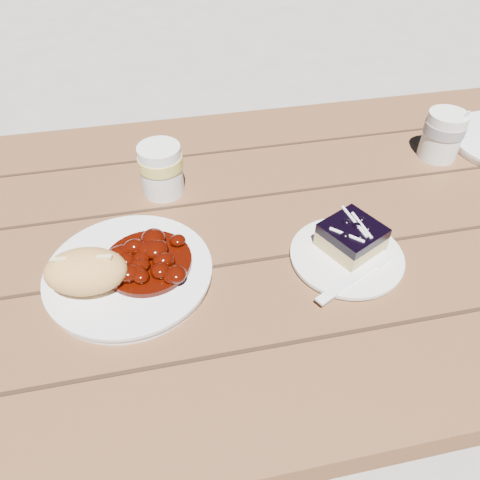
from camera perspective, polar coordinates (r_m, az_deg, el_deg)
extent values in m
plane|color=#A09B91|center=(1.42, 2.56, -21.36)|extent=(60.00, 60.00, 0.00)
cube|color=brown|center=(0.82, 4.11, 0.69)|extent=(2.00, 0.80, 0.05)
cube|color=brown|center=(1.50, -2.81, 9.20)|extent=(1.80, 0.25, 0.04)
cube|color=brown|center=(1.90, 22.03, 5.56)|extent=(0.06, 0.06, 0.42)
cylinder|color=white|center=(0.73, -13.36, -4.00)|extent=(0.25, 0.25, 0.02)
ellipsoid|color=#DFA255|center=(0.70, -18.27, -3.64)|extent=(0.13, 0.09, 0.06)
cylinder|color=white|center=(0.76, 12.83, -2.02)|extent=(0.17, 0.17, 0.01)
cube|color=tan|center=(0.76, 13.34, -0.13)|extent=(0.11, 0.11, 0.03)
cube|color=black|center=(0.74, 13.61, 1.09)|extent=(0.11, 0.11, 0.02)
cylinder|color=white|center=(1.03, 23.45, 11.63)|extent=(0.08, 0.08, 0.09)
cylinder|color=white|center=(0.86, -9.57, 8.45)|extent=(0.08, 0.08, 0.09)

